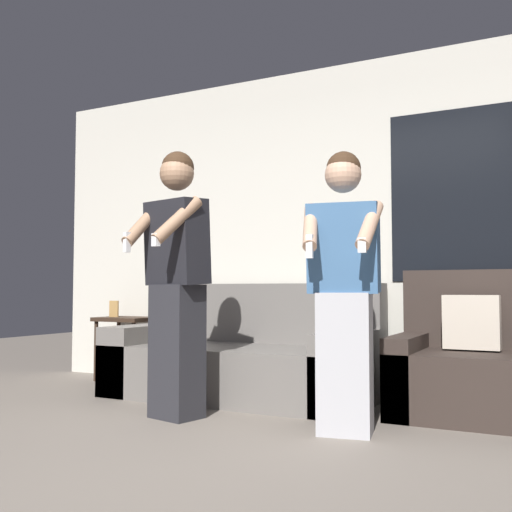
{
  "coord_description": "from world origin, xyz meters",
  "views": [
    {
      "loc": [
        1.66,
        -2.02,
        0.83
      ],
      "look_at": [
        -0.03,
        1.31,
        1.05
      ],
      "focal_mm": 42.0,
      "sensor_mm": 36.0,
      "label": 1
    }
  ],
  "objects": [
    {
      "name": "person_left",
      "position": [
        -0.6,
        1.26,
        0.91
      ],
      "size": [
        0.49,
        0.53,
        1.76
      ],
      "color": "#28282D",
      "rests_on": "ground_plane"
    },
    {
      "name": "ground_plane",
      "position": [
        0.0,
        0.0,
        0.0
      ],
      "size": [
        14.0,
        14.0,
        0.0
      ],
      "primitive_type": "plane",
      "color": "slate"
    },
    {
      "name": "couch",
      "position": [
        -0.57,
        2.16,
        0.29
      ],
      "size": [
        2.06,
        0.97,
        0.89
      ],
      "color": "slate",
      "rests_on": "ground_plane"
    },
    {
      "name": "side_table",
      "position": [
        -1.95,
        2.41,
        0.49
      ],
      "size": [
        0.51,
        0.39,
        0.73
      ],
      "color": "#332319",
      "rests_on": "ground_plane"
    },
    {
      "name": "wall_back",
      "position": [
        0.02,
        2.67,
        1.35
      ],
      "size": [
        5.65,
        0.07,
        2.7
      ],
      "color": "beige",
      "rests_on": "ground_plane"
    },
    {
      "name": "armchair",
      "position": [
        1.13,
        2.21,
        0.32
      ],
      "size": [
        0.98,
        0.86,
        0.98
      ],
      "color": "#332823",
      "rests_on": "ground_plane"
    },
    {
      "name": "person_right",
      "position": [
        0.53,
        1.34,
        0.84
      ],
      "size": [
        0.47,
        0.52,
        1.65
      ],
      "color": "#B2B2B7",
      "rests_on": "ground_plane"
    }
  ]
}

